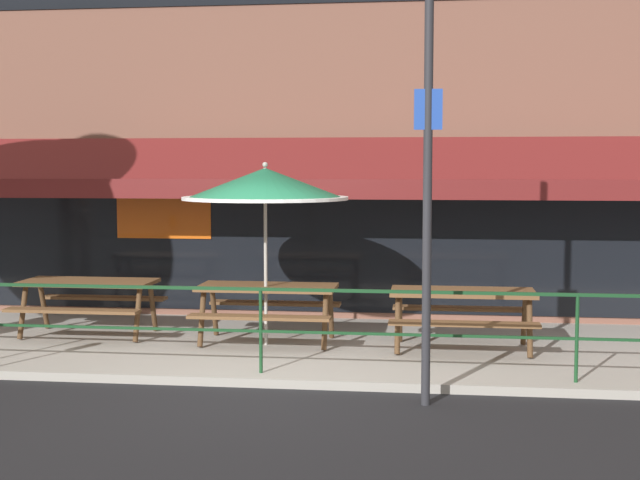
% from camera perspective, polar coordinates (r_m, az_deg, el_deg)
% --- Properties ---
extents(ground_plane, '(120.00, 120.00, 0.00)m').
position_cam_1_polar(ground_plane, '(9.89, -4.13, -9.43)').
color(ground_plane, black).
extents(patio_deck, '(15.00, 4.00, 0.10)m').
position_cam_1_polar(patio_deck, '(11.80, -2.19, -6.85)').
color(patio_deck, '#ADA89E').
rests_on(patio_deck, ground).
extents(restaurant_building, '(15.00, 1.60, 7.90)m').
position_cam_1_polar(restaurant_building, '(13.84, -0.69, 10.98)').
color(restaurant_building, brown).
rests_on(restaurant_building, ground).
extents(patio_railing, '(13.84, 0.04, 0.97)m').
position_cam_1_polar(patio_railing, '(10.02, -3.82, -4.58)').
color(patio_railing, '#194723').
rests_on(patio_railing, patio_deck).
extents(picnic_table_left, '(1.80, 1.42, 0.76)m').
position_cam_1_polar(picnic_table_left, '(12.59, -14.59, -3.23)').
color(picnic_table_left, brown).
rests_on(picnic_table_left, patio_deck).
extents(picnic_table_centre, '(1.80, 1.42, 0.76)m').
position_cam_1_polar(picnic_table_centre, '(11.70, -3.39, -3.69)').
color(picnic_table_centre, brown).
rests_on(picnic_table_centre, patio_deck).
extents(picnic_table_right, '(1.80, 1.42, 0.76)m').
position_cam_1_polar(picnic_table_right, '(11.37, 9.11, -3.99)').
color(picnic_table_right, brown).
rests_on(picnic_table_right, patio_deck).
extents(patio_umbrella_centre, '(2.14, 2.14, 2.38)m').
position_cam_1_polar(patio_umbrella_centre, '(11.47, -3.53, 3.54)').
color(patio_umbrella_centre, '#B7B2A8').
rests_on(patio_umbrella_centre, patio_deck).
extents(street_sign_pole, '(0.28, 0.09, 4.14)m').
position_cam_1_polar(street_sign_pole, '(8.95, 6.89, 2.83)').
color(street_sign_pole, '#2D2D33').
rests_on(street_sign_pole, ground).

